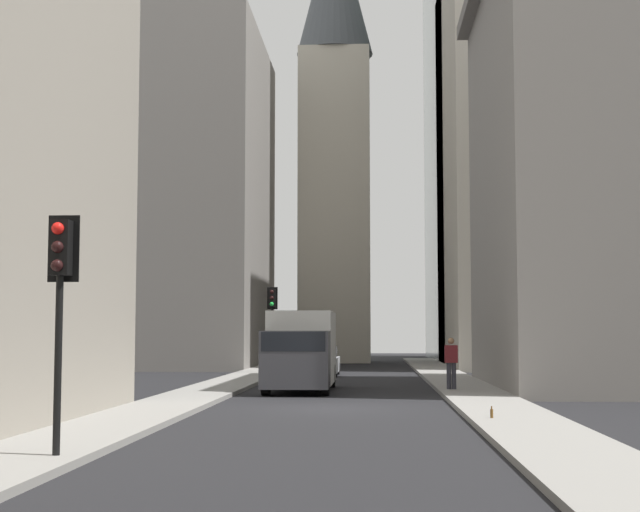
# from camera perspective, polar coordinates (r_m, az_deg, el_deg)

# --- Properties ---
(ground_plane) EXTENTS (135.00, 135.00, 0.00)m
(ground_plane) POSITION_cam_1_polar(r_m,az_deg,el_deg) (26.26, 0.64, -9.22)
(ground_plane) COLOR black
(sidewalk_right) EXTENTS (90.00, 2.20, 0.14)m
(sidewalk_right) POSITION_cam_1_polar(r_m,az_deg,el_deg) (26.84, -9.12, -8.92)
(sidewalk_right) COLOR gray
(sidewalk_right) RESTS_ON ground_plane
(sidewalk_left) EXTENTS (90.00, 2.20, 0.14)m
(sidewalk_left) POSITION_cam_1_polar(r_m,az_deg,el_deg) (26.43, 10.55, -8.96)
(sidewalk_left) COLOR gray
(sidewalk_left) RESTS_ON ground_plane
(building_left_midfar) EXTENTS (13.74, 10.50, 18.04)m
(building_left_midfar) POSITION_cam_1_polar(r_m,az_deg,el_deg) (37.72, 17.72, 6.18)
(building_left_midfar) COLOR gray
(building_left_midfar) RESTS_ON ground_plane
(building_left_far) EXTENTS (15.44, 10.00, 24.88)m
(building_left_far) POSITION_cam_1_polar(r_m,az_deg,el_deg) (58.57, 12.51, 5.65)
(building_left_far) COLOR #A8A091
(building_left_far) RESTS_ON ground_plane
(building_right_far) EXTENTS (15.04, 10.00, 20.18)m
(building_right_far) POSITION_cam_1_polar(r_m,az_deg,el_deg) (58.43, -8.43, 3.28)
(building_right_far) COLOR gray
(building_right_far) RESTS_ON ground_plane
(church_spire) EXTENTS (5.42, 5.42, 32.63)m
(church_spire) POSITION_cam_1_polar(r_m,az_deg,el_deg) (67.47, 0.91, 8.15)
(church_spire) COLOR beige
(church_spire) RESTS_ON ground_plane
(delivery_truck) EXTENTS (6.46, 2.25, 2.84)m
(delivery_truck) POSITION_cam_1_polar(r_m,az_deg,el_deg) (33.73, -1.17, -5.72)
(delivery_truck) COLOR silver
(delivery_truck) RESTS_ON ground_plane
(sedan_silver) EXTENTS (4.30, 1.78, 1.42)m
(sedan_silver) POSITION_cam_1_polar(r_m,az_deg,el_deg) (45.76, 0.00, -6.43)
(sedan_silver) COLOR #B7BABF
(sedan_silver) RESTS_ON ground_plane
(traffic_light_foreground) EXTENTS (0.43, 0.52, 3.88)m
(traffic_light_foreground) POSITION_cam_1_polar(r_m,az_deg,el_deg) (15.81, -15.49, -1.25)
(traffic_light_foreground) COLOR black
(traffic_light_foreground) RESTS_ON sidewalk_right
(traffic_light_midblock) EXTENTS (0.43, 0.52, 4.18)m
(traffic_light_midblock) POSITION_cam_1_polar(r_m,az_deg,el_deg) (46.38, -2.93, -3.25)
(traffic_light_midblock) COLOR black
(traffic_light_midblock) RESTS_ON sidewalk_right
(pedestrian) EXTENTS (0.26, 0.44, 1.77)m
(pedestrian) POSITION_cam_1_polar(r_m,az_deg,el_deg) (32.92, 7.96, -6.32)
(pedestrian) COLOR #33333D
(pedestrian) RESTS_ON sidewalk_left
(discarded_bottle) EXTENTS (0.07, 0.07, 0.27)m
(discarded_bottle) POSITION_cam_1_polar(r_m,az_deg,el_deg) (22.17, 10.37, -9.35)
(discarded_bottle) COLOR brown
(discarded_bottle) RESTS_ON sidewalk_left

